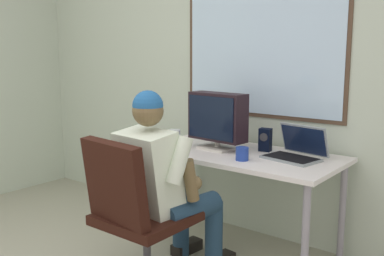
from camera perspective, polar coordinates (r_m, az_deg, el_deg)
wall_rear at (r=3.69m, az=5.90°, el=9.36°), size 4.83×0.08×2.89m
desk at (r=3.27m, az=5.89°, el=-4.38°), size 1.46×0.74×0.75m
office_chair at (r=2.74m, az=-7.64°, el=-9.76°), size 0.54×0.58×0.97m
person_seated at (r=2.88m, az=-3.53°, el=-6.78°), size 0.55×0.79×1.24m
crt_monitor at (r=3.30m, az=3.24°, el=1.31°), size 0.47×0.21×0.42m
laptop at (r=3.13m, az=13.19°, el=-2.71°), size 0.41×0.36×0.22m
wine_glass at (r=3.39m, az=-2.22°, el=-0.89°), size 0.09×0.09×0.14m
desk_speaker at (r=3.30m, az=9.30°, el=-1.48°), size 0.09×0.08×0.17m
coffee_mug at (r=3.01m, az=6.39°, el=-3.28°), size 0.09×0.09×0.09m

